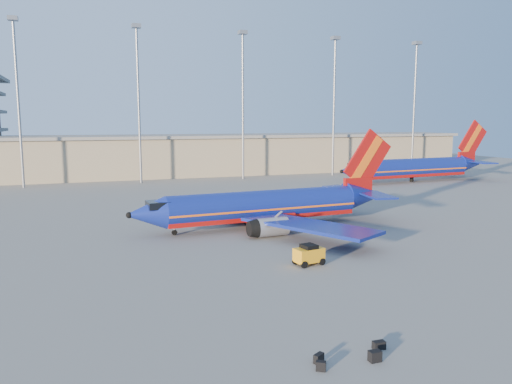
% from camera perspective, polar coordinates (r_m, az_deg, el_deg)
% --- Properties ---
extents(ground, '(220.00, 220.00, 0.00)m').
position_cam_1_polar(ground, '(51.90, -1.59, -4.66)').
color(ground, slate).
rests_on(ground, ground).
extents(terminal_building, '(122.00, 16.00, 8.50)m').
position_cam_1_polar(terminal_building, '(109.44, -5.92, 4.34)').
color(terminal_building, tan).
rests_on(terminal_building, ground).
extents(light_mast_row, '(101.60, 1.60, 28.65)m').
position_cam_1_polar(light_mast_row, '(96.58, -7.29, 11.67)').
color(light_mast_row, gray).
rests_on(light_mast_row, ground).
extents(aircraft_main, '(31.26, 30.01, 10.58)m').
position_cam_1_polar(aircraft_main, '(54.39, 1.49, -1.64)').
color(aircraft_main, navy).
rests_on(aircraft_main, ground).
extents(aircraft_second, '(34.53, 13.42, 11.69)m').
position_cam_1_polar(aircraft_second, '(99.36, 17.81, 2.66)').
color(aircraft_second, navy).
rests_on(aircraft_second, ground).
extents(baggage_tug, '(2.54, 1.80, 1.67)m').
position_cam_1_polar(baggage_tug, '(40.58, 6.06, -7.08)').
color(baggage_tug, orange).
rests_on(baggage_tug, ground).
extents(luggage_pile, '(4.38, 1.46, 0.53)m').
position_cam_1_polar(luggage_pile, '(25.91, 11.40, -17.79)').
color(luggage_pile, black).
rests_on(luggage_pile, ground).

